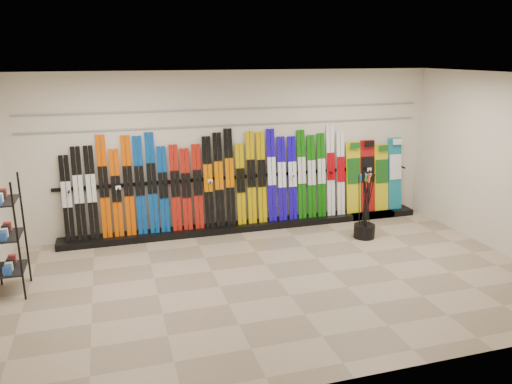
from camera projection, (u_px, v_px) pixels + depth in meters
name	position (u px, v px, depth m)	size (l,w,h in m)	color
floor	(277.00, 279.00, 7.54)	(8.00, 8.00, 0.00)	#86755C
back_wall	(235.00, 151.00, 9.44)	(8.00, 8.00, 0.00)	beige
right_wall	(507.00, 165.00, 8.24)	(5.00, 5.00, 0.00)	beige
ceiling	(280.00, 75.00, 6.73)	(8.00, 8.00, 0.00)	silver
ski_rack_base	(250.00, 226.00, 9.68)	(8.00, 0.40, 0.12)	black
skis	(215.00, 182.00, 9.32)	(5.37, 0.27, 1.83)	black
snowboards	(374.00, 176.00, 10.29)	(1.27, 0.23, 1.48)	gold
accessory_rack	(6.00, 237.00, 6.91)	(0.40, 0.60, 1.68)	black
pole_bin	(364.00, 231.00, 9.20)	(0.39, 0.39, 0.25)	black
ski_poles	(366.00, 206.00, 9.07)	(0.32, 0.32, 1.18)	black
slatwall_rail_0	(235.00, 125.00, 9.29)	(7.60, 0.02, 0.03)	gray
slatwall_rail_1	(235.00, 109.00, 9.21)	(7.60, 0.02, 0.03)	gray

